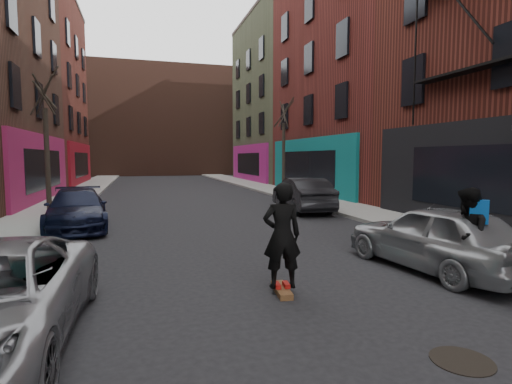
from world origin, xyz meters
TOP-DOWN VIEW (x-y plane):
  - sidewalk_left at (-6.25, 30.00)m, footprint 2.50×84.00m
  - sidewalk_right at (6.25, 30.00)m, footprint 2.50×84.00m
  - buildings_right at (13.50, 16.00)m, footprint 12.00×56.00m
  - building_far at (0.00, 56.00)m, footprint 40.00×10.00m
  - tree_left_far at (-6.20, 18.00)m, footprint 2.00×2.00m
  - tree_right_far at (6.20, 24.00)m, footprint 2.00×2.00m
  - parked_left_end at (-4.60, 14.00)m, footprint 2.26×4.62m
  - parked_right_far at (3.20, 6.79)m, footprint 2.10×4.24m
  - parked_right_end at (4.09, 15.94)m, footprint 1.86×4.52m
  - skateboard at (-0.31, 6.37)m, footprint 0.32×0.82m
  - skateboarder at (-0.31, 6.37)m, footprint 0.71×0.51m
  - pedestrian at (3.00, 5.79)m, footprint 1.10×1.09m
  - manhole at (0.88, 3.61)m, footprint 0.89×0.89m

SIDE VIEW (x-z plane):
  - manhole at x=0.88m, z-range 0.00..0.01m
  - skateboard at x=-0.31m, z-range 0.00..0.10m
  - sidewalk_left at x=-6.25m, z-range 0.00..0.13m
  - sidewalk_right at x=6.25m, z-range 0.00..0.13m
  - parked_left_end at x=-4.60m, z-range 0.00..1.29m
  - parked_right_far at x=3.20m, z-range 0.00..1.39m
  - parked_right_end at x=4.09m, z-range 0.00..1.46m
  - pedestrian at x=3.00m, z-range 0.01..1.80m
  - skateboarder at x=-0.31m, z-range 0.10..1.91m
  - tree_left_far at x=-6.20m, z-range 0.13..6.63m
  - tree_right_far at x=6.20m, z-range 0.13..6.93m
  - building_far at x=0.00m, z-range 0.00..14.00m
  - buildings_right at x=13.50m, z-range 0.00..16.00m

